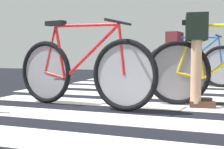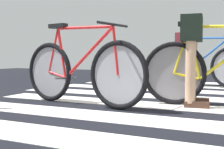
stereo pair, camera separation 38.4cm
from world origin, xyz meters
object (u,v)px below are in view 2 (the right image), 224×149
bicycle_1_of_3 (80,71)px  cyclist_2_of_3 (192,48)px  bicycle_3_of_3 (201,65)px  bicycle_2_of_3 (222,72)px  cyclist_3_of_3 (185,52)px

bicycle_1_of_3 → cyclist_2_of_3: size_ratio=1.73×
bicycle_3_of_3 → cyclist_2_of_3: bearing=-74.7°
bicycle_2_of_3 → cyclist_2_of_3: size_ratio=1.75×
bicycle_3_of_3 → bicycle_2_of_3: bearing=-66.3°
bicycle_1_of_3 → bicycle_3_of_3: same height
bicycle_3_of_3 → bicycle_1_of_3: bearing=-100.2°
bicycle_3_of_3 → cyclist_3_of_3: (-0.31, 0.05, 0.25)m
bicycle_2_of_3 → cyclist_2_of_3: bearing=-180.0°
cyclist_2_of_3 → bicycle_3_of_3: size_ratio=0.58×
bicycle_2_of_3 → cyclist_2_of_3: 0.40m
bicycle_2_of_3 → cyclist_3_of_3: (-0.81, 2.13, 0.25)m
bicycle_1_of_3 → cyclist_3_of_3: size_ratio=1.76×
bicycle_2_of_3 → bicycle_1_of_3: bearing=-167.2°
cyclist_3_of_3 → bicycle_2_of_3: bearing=-59.2°
bicycle_2_of_3 → cyclist_3_of_3: 2.30m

